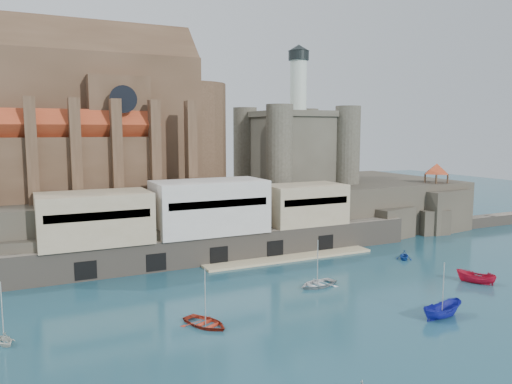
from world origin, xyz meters
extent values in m
plane|color=#173F4E|center=(0.00, 0.00, 0.00)|extent=(300.00, 300.00, 0.00)
cube|color=#2C2821|center=(0.00, 40.00, 5.00)|extent=(100.00, 34.00, 10.00)
cube|color=#2C2821|center=(-38.00, 23.50, 3.00)|extent=(9.00, 5.00, 6.00)
cube|color=#2C2821|center=(-22.00, 23.50, 3.00)|extent=(9.00, 5.00, 6.00)
cube|color=#2C2821|center=(-5.00, 23.50, 3.00)|extent=(9.00, 5.00, 6.00)
cube|color=#2C2821|center=(12.00, 23.50, 3.00)|extent=(9.00, 5.00, 6.00)
cube|color=#2C2821|center=(28.00, 23.50, 3.00)|extent=(9.00, 5.00, 6.00)
cube|color=#6C6357|center=(-8.00, 22.50, 2.25)|extent=(70.00, 6.00, 4.50)
cube|color=tan|center=(2.00, 18.00, 0.15)|extent=(30.00, 4.00, 0.40)
cube|color=black|center=(-30.00, 19.60, 1.60)|extent=(3.00, 0.40, 2.60)
cube|color=black|center=(-20.00, 19.60, 1.60)|extent=(3.00, 0.40, 2.60)
cube|color=black|center=(-10.00, 19.60, 1.60)|extent=(3.00, 0.40, 2.60)
cube|color=black|center=(0.00, 19.60, 1.60)|extent=(3.00, 0.40, 2.60)
cube|color=black|center=(10.00, 19.60, 1.60)|extent=(3.00, 0.40, 2.60)
cube|color=tan|center=(-28.00, 23.50, 8.25)|extent=(16.00, 9.00, 7.50)
cube|color=#BDB7AF|center=(-10.00, 23.50, 8.75)|extent=(18.00, 9.00, 8.50)
cube|color=tan|center=(8.00, 23.50, 8.00)|extent=(14.00, 8.00, 7.00)
cube|color=#463020|center=(-26.00, 42.00, 22.00)|extent=(38.00, 14.00, 24.00)
cube|color=#463020|center=(-26.00, 42.00, 34.00)|extent=(38.00, 13.01, 13.01)
cylinder|color=#463020|center=(-7.00, 42.00, 20.00)|extent=(14.00, 14.00, 20.00)
cube|color=#463020|center=(-22.00, 42.00, 20.00)|extent=(10.00, 20.00, 20.00)
cube|color=#463020|center=(-30.00, 32.50, 15.00)|extent=(28.00, 5.00, 10.00)
cube|color=#463020|center=(-30.00, 51.50, 15.00)|extent=(28.00, 5.00, 10.00)
cube|color=#A3371C|center=(-30.00, 32.50, 21.60)|extent=(28.00, 5.66, 5.66)
cube|color=#A3371C|center=(-30.00, 51.50, 21.60)|extent=(28.00, 5.66, 5.66)
cylinder|color=black|center=(-22.00, 29.95, 26.00)|extent=(4.40, 0.30, 4.40)
cube|color=#463020|center=(-35.80, 29.50, 18.00)|extent=(1.60, 2.20, 16.00)
cube|color=#463020|center=(-29.60, 29.50, 18.00)|extent=(1.60, 2.20, 16.00)
cube|color=#463020|center=(-23.40, 29.50, 18.00)|extent=(1.60, 2.20, 16.00)
cube|color=#463020|center=(-17.20, 29.50, 18.00)|extent=(1.60, 2.20, 16.00)
cube|color=#463020|center=(-11.00, 29.50, 18.00)|extent=(1.60, 2.20, 16.00)
cube|color=#423F34|center=(16.00, 41.00, 17.00)|extent=(16.00, 16.00, 14.00)
cube|color=#423F34|center=(16.00, 41.00, 24.40)|extent=(17.00, 17.00, 1.20)
cylinder|color=#423F34|center=(8.00, 33.00, 18.00)|extent=(5.20, 5.20, 16.00)
cylinder|color=#423F34|center=(24.00, 33.00, 18.00)|extent=(5.20, 5.20, 16.00)
cylinder|color=#423F34|center=(8.00, 49.00, 18.00)|extent=(5.20, 5.20, 16.00)
cylinder|color=#423F34|center=(24.00, 49.00, 18.00)|extent=(5.20, 5.20, 16.00)
cylinder|color=#B9CABB|center=(18.00, 43.00, 30.00)|extent=(3.60, 3.60, 12.00)
cylinder|color=black|center=(18.00, 43.00, 37.00)|extent=(4.40, 4.40, 2.00)
cone|color=black|center=(18.00, 43.00, 38.60)|extent=(4.60, 4.60, 1.40)
cube|color=#2C2821|center=(42.00, 26.00, 4.35)|extent=(12.00, 10.00, 8.70)
cube|color=#2C2821|center=(38.00, 23.00, 2.50)|extent=(6.00, 5.00, 5.00)
cube|color=#2C2821|center=(47.00, 28.00, 3.00)|extent=(5.00, 4.00, 6.00)
cube|color=#463020|center=(42.00, 26.00, 8.85)|extent=(4.20, 4.20, 0.30)
cylinder|color=#463020|center=(40.40, 24.40, 10.30)|extent=(0.36, 0.36, 3.20)
cylinder|color=#463020|center=(43.60, 24.40, 10.30)|extent=(0.36, 0.36, 3.20)
cylinder|color=#463020|center=(40.40, 27.60, 10.30)|extent=(0.36, 0.36, 3.20)
cylinder|color=#463020|center=(43.60, 27.60, 10.30)|extent=(0.36, 0.36, 3.20)
pyramid|color=#A3371C|center=(42.00, 26.00, 13.00)|extent=(6.40, 6.40, 2.20)
imported|color=#A32B18|center=(-20.35, -2.76, 0.00)|extent=(4.25, 2.78, 5.77)
imported|color=#181E98|center=(4.59, -12.23, 0.00)|extent=(2.37, 2.32, 5.68)
imported|color=silver|center=(-40.00, 1.43, 0.00)|extent=(3.11, 2.56, 3.10)
imported|color=#B3112D|center=(18.68, -4.75, 0.00)|extent=(2.72, 2.74, 5.21)
imported|color=silver|center=(-1.86, 3.69, 0.00)|extent=(2.11, 4.38, 5.90)
imported|color=#143C97|center=(18.78, 9.57, 0.00)|extent=(3.40, 3.38, 3.45)
camera|label=1|loc=(-37.97, -51.96, 21.16)|focal=35.00mm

